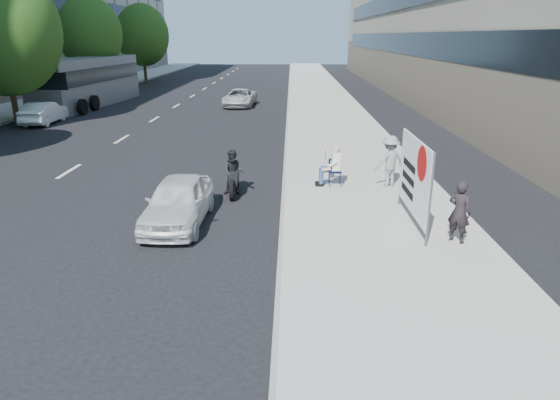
{
  "coord_description": "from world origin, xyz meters",
  "views": [
    {
      "loc": [
        1.68,
        -9.59,
        4.76
      ],
      "look_at": [
        1.41,
        2.23,
        0.85
      ],
      "focal_mm": 32.0,
      "sensor_mm": 36.0,
      "label": 1
    }
  ],
  "objects_px": {
    "white_sedan_far": "(240,98)",
    "protest_banner": "(414,176)",
    "pedestrian_woman": "(459,212)",
    "white_sedan_near": "(178,201)",
    "seated_protester": "(332,163)",
    "motorcycle": "(234,175)",
    "bus": "(89,82)",
    "jogger": "(390,161)",
    "white_sedan_mid": "(44,113)"
  },
  "relations": [
    {
      "from": "motorcycle",
      "to": "jogger",
      "type": "bearing_deg",
      "value": 4.12
    },
    {
      "from": "seated_protester",
      "to": "bus",
      "type": "xyz_separation_m",
      "value": [
        -15.64,
        20.18,
        0.76
      ]
    },
    {
      "from": "pedestrian_woman",
      "to": "protest_banner",
      "type": "height_order",
      "value": "protest_banner"
    },
    {
      "from": "white_sedan_far",
      "to": "motorcycle",
      "type": "distance_m",
      "value": 20.52
    },
    {
      "from": "white_sedan_mid",
      "to": "motorcycle",
      "type": "height_order",
      "value": "motorcycle"
    },
    {
      "from": "pedestrian_woman",
      "to": "white_sedan_near",
      "type": "distance_m",
      "value": 7.01
    },
    {
      "from": "pedestrian_woman",
      "to": "protest_banner",
      "type": "distance_m",
      "value": 1.53
    },
    {
      "from": "white_sedan_near",
      "to": "white_sedan_mid",
      "type": "bearing_deg",
      "value": 126.34
    },
    {
      "from": "jogger",
      "to": "pedestrian_woman",
      "type": "bearing_deg",
      "value": 76.63
    },
    {
      "from": "jogger",
      "to": "protest_banner",
      "type": "height_order",
      "value": "protest_banner"
    },
    {
      "from": "bus",
      "to": "white_sedan_far",
      "type": "bearing_deg",
      "value": 3.26
    },
    {
      "from": "protest_banner",
      "to": "bus",
      "type": "relative_size",
      "value": 0.25
    },
    {
      "from": "white_sedan_far",
      "to": "protest_banner",
      "type": "bearing_deg",
      "value": -70.39
    },
    {
      "from": "white_sedan_near",
      "to": "white_sedan_mid",
      "type": "xyz_separation_m",
      "value": [
        -11.0,
        15.55,
        -0.0
      ]
    },
    {
      "from": "protest_banner",
      "to": "white_sedan_far",
      "type": "xyz_separation_m",
      "value": [
        -6.74,
        23.27,
        -0.8
      ]
    },
    {
      "from": "protest_banner",
      "to": "white_sedan_mid",
      "type": "distance_m",
      "value": 23.24
    },
    {
      "from": "seated_protester",
      "to": "white_sedan_mid",
      "type": "height_order",
      "value": "seated_protester"
    },
    {
      "from": "pedestrian_woman",
      "to": "bus",
      "type": "bearing_deg",
      "value": -11.57
    },
    {
      "from": "bus",
      "to": "white_sedan_near",
      "type": "bearing_deg",
      "value": -59.24
    },
    {
      "from": "seated_protester",
      "to": "protest_banner",
      "type": "distance_m",
      "value": 3.86
    },
    {
      "from": "jogger",
      "to": "protest_banner",
      "type": "distance_m",
      "value": 3.4
    },
    {
      "from": "jogger",
      "to": "pedestrian_woman",
      "type": "distance_m",
      "value": 4.63
    },
    {
      "from": "white_sedan_near",
      "to": "white_sedan_far",
      "type": "height_order",
      "value": "white_sedan_near"
    },
    {
      "from": "jogger",
      "to": "protest_banner",
      "type": "bearing_deg",
      "value": 66.48
    },
    {
      "from": "protest_banner",
      "to": "motorcycle",
      "type": "xyz_separation_m",
      "value": [
        -4.88,
        2.83,
        -0.76
      ]
    },
    {
      "from": "seated_protester",
      "to": "pedestrian_woman",
      "type": "height_order",
      "value": "pedestrian_woman"
    },
    {
      "from": "protest_banner",
      "to": "white_sedan_far",
      "type": "distance_m",
      "value": 24.24
    },
    {
      "from": "protest_banner",
      "to": "bus",
      "type": "xyz_separation_m",
      "value": [
        -17.44,
        23.55,
        0.23
      ]
    },
    {
      "from": "white_sedan_far",
      "to": "bus",
      "type": "bearing_deg",
      "value": -178.05
    },
    {
      "from": "white_sedan_near",
      "to": "bus",
      "type": "distance_m",
      "value": 25.98
    },
    {
      "from": "white_sedan_far",
      "to": "bus",
      "type": "distance_m",
      "value": 10.76
    },
    {
      "from": "protest_banner",
      "to": "white_sedan_near",
      "type": "relative_size",
      "value": 0.84
    },
    {
      "from": "seated_protester",
      "to": "motorcycle",
      "type": "height_order",
      "value": "seated_protester"
    },
    {
      "from": "seated_protester",
      "to": "bus",
      "type": "distance_m",
      "value": 25.55
    },
    {
      "from": "motorcycle",
      "to": "white_sedan_near",
      "type": "bearing_deg",
      "value": -116.38
    },
    {
      "from": "jogger",
      "to": "motorcycle",
      "type": "distance_m",
      "value": 4.96
    },
    {
      "from": "pedestrian_woman",
      "to": "white_sedan_far",
      "type": "relative_size",
      "value": 0.34
    },
    {
      "from": "seated_protester",
      "to": "white_sedan_mid",
      "type": "bearing_deg",
      "value": 140.93
    },
    {
      "from": "seated_protester",
      "to": "pedestrian_woman",
      "type": "distance_m",
      "value": 5.26
    },
    {
      "from": "motorcycle",
      "to": "bus",
      "type": "height_order",
      "value": "bus"
    },
    {
      "from": "protest_banner",
      "to": "seated_protester",
      "type": "bearing_deg",
      "value": 118.08
    },
    {
      "from": "white_sedan_mid",
      "to": "motorcycle",
      "type": "bearing_deg",
      "value": 130.59
    },
    {
      "from": "white_sedan_far",
      "to": "bus",
      "type": "height_order",
      "value": "bus"
    },
    {
      "from": "motorcycle",
      "to": "protest_banner",
      "type": "bearing_deg",
      "value": -32.21
    },
    {
      "from": "pedestrian_woman",
      "to": "bus",
      "type": "distance_m",
      "value": 30.76
    },
    {
      "from": "seated_protester",
      "to": "protest_banner",
      "type": "xyz_separation_m",
      "value": [
        1.8,
        -3.37,
        0.53
      ]
    },
    {
      "from": "white_sedan_far",
      "to": "white_sedan_near",
      "type": "bearing_deg",
      "value": -84.86
    },
    {
      "from": "jogger",
      "to": "motorcycle",
      "type": "xyz_separation_m",
      "value": [
        -4.92,
        -0.54,
        -0.33
      ]
    },
    {
      "from": "jogger",
      "to": "white_sedan_mid",
      "type": "xyz_separation_m",
      "value": [
        -17.1,
        12.4,
        -0.34
      ]
    },
    {
      "from": "seated_protester",
      "to": "jogger",
      "type": "distance_m",
      "value": 1.84
    }
  ]
}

